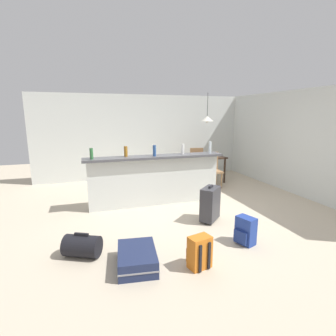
% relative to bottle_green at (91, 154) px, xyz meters
% --- Properties ---
extents(ground_plane, '(13.00, 13.00, 0.05)m').
position_rel_bottle_green_xyz_m(ground_plane, '(1.72, -0.42, -1.20)').
color(ground_plane, beige).
extents(wall_back, '(6.60, 0.10, 2.50)m').
position_rel_bottle_green_xyz_m(wall_back, '(1.72, 2.63, 0.07)').
color(wall_back, silver).
rests_on(wall_back, ground_plane).
extents(wall_right, '(0.10, 6.00, 2.50)m').
position_rel_bottle_green_xyz_m(wall_right, '(4.77, -0.12, 0.07)').
color(wall_right, silver).
rests_on(wall_right, ground_plane).
extents(partition_half_wall, '(2.80, 0.20, 1.02)m').
position_rel_bottle_green_xyz_m(partition_half_wall, '(1.29, 0.04, -0.67)').
color(partition_half_wall, silver).
rests_on(partition_half_wall, ground_plane).
extents(bar_countertop, '(2.96, 0.40, 0.05)m').
position_rel_bottle_green_xyz_m(bar_countertop, '(1.29, 0.04, -0.13)').
color(bar_countertop, '#4C4C51').
rests_on(bar_countertop, partition_half_wall).
extents(bottle_green, '(0.06, 0.06, 0.22)m').
position_rel_bottle_green_xyz_m(bottle_green, '(0.00, 0.00, 0.00)').
color(bottle_green, '#2D6B38').
rests_on(bottle_green, bar_countertop).
extents(bottle_amber, '(0.07, 0.07, 0.21)m').
position_rel_bottle_green_xyz_m(bottle_amber, '(0.68, 0.13, -0.00)').
color(bottle_amber, '#9E661E').
rests_on(bottle_amber, bar_countertop).
extents(bottle_blue, '(0.07, 0.07, 0.23)m').
position_rel_bottle_green_xyz_m(bottle_blue, '(1.26, 0.00, 0.01)').
color(bottle_blue, '#284C89').
rests_on(bottle_blue, bar_countertop).
extents(bottle_white, '(0.07, 0.07, 0.22)m').
position_rel_bottle_green_xyz_m(bottle_white, '(1.92, 0.08, 0.00)').
color(bottle_white, silver).
rests_on(bottle_white, bar_countertop).
extents(bottle_clear, '(0.06, 0.06, 0.27)m').
position_rel_bottle_green_xyz_m(bottle_clear, '(2.53, -0.02, 0.03)').
color(bottle_clear, silver).
rests_on(bottle_clear, bar_countertop).
extents(dining_table, '(1.10, 0.80, 0.74)m').
position_rel_bottle_green_xyz_m(dining_table, '(3.13, 1.52, -0.53)').
color(dining_table, '#332319').
rests_on(dining_table, ground_plane).
extents(dining_chair_near_partition, '(0.41, 0.41, 0.93)m').
position_rel_bottle_green_xyz_m(dining_chair_near_partition, '(3.11, 0.94, -0.66)').
color(dining_chair_near_partition, '#9E754C').
rests_on(dining_chair_near_partition, ground_plane).
extents(dining_chair_far_side, '(0.47, 0.47, 0.93)m').
position_rel_bottle_green_xyz_m(dining_chair_far_side, '(3.11, 2.06, -0.66)').
color(dining_chair_far_side, '#9E754C').
rests_on(dining_chair_far_side, ground_plane).
extents(pendant_lamp, '(0.34, 0.34, 0.81)m').
position_rel_bottle_green_xyz_m(pendant_lamp, '(3.16, 1.46, 0.63)').
color(pendant_lamp, black).
extents(suitcase_flat_navy, '(0.58, 0.86, 0.22)m').
position_rel_bottle_green_xyz_m(suitcase_flat_navy, '(0.44, -2.15, -1.07)').
color(suitcase_flat_navy, '#1E284C').
rests_on(suitcase_flat_navy, ground_plane).
extents(backpack_orange, '(0.31, 0.29, 0.42)m').
position_rel_bottle_green_xyz_m(backpack_orange, '(1.19, -2.42, -0.97)').
color(backpack_orange, orange).
rests_on(backpack_orange, ground_plane).
extents(backpack_blue, '(0.30, 0.32, 0.42)m').
position_rel_bottle_green_xyz_m(backpack_blue, '(2.11, -2.07, -0.97)').
color(backpack_blue, '#233D93').
rests_on(backpack_blue, ground_plane).
extents(suitcase_upright_charcoal, '(0.49, 0.47, 0.67)m').
position_rel_bottle_green_xyz_m(suitcase_upright_charcoal, '(2.00, -1.13, -0.85)').
color(suitcase_upright_charcoal, '#38383D').
rests_on(suitcase_upright_charcoal, ground_plane).
extents(duffel_bag_black, '(0.56, 0.48, 0.34)m').
position_rel_bottle_green_xyz_m(duffel_bag_black, '(-0.23, -1.69, -1.03)').
color(duffel_bag_black, black).
rests_on(duffel_bag_black, ground_plane).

